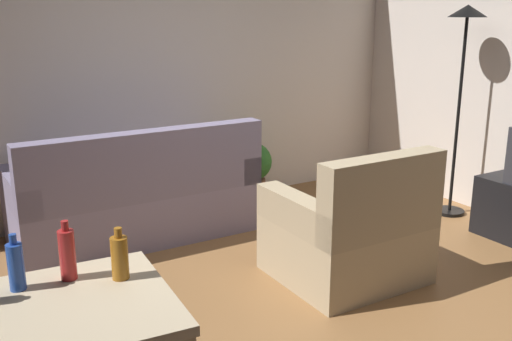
{
  "coord_description": "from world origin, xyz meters",
  "views": [
    {
      "loc": [
        -1.82,
        -2.72,
        1.79
      ],
      "look_at": [
        0.1,
        0.5,
        0.75
      ],
      "focal_mm": 41.43,
      "sensor_mm": 36.0,
      "label": 1
    }
  ],
  "objects_px": {
    "armchair": "(351,234)",
    "bottle_amber": "(120,257)",
    "couch": "(137,201)",
    "bottle_red": "(67,254)",
    "bottle_blue": "(16,266)",
    "torchiere_lamp": "(464,54)",
    "potted_plant": "(253,168)"
  },
  "relations": [
    {
      "from": "bottle_blue",
      "to": "bottle_amber",
      "type": "bearing_deg",
      "value": -16.47
    },
    {
      "from": "potted_plant",
      "to": "bottle_amber",
      "type": "bearing_deg",
      "value": -129.68
    },
    {
      "from": "torchiere_lamp",
      "to": "bottle_amber",
      "type": "distance_m",
      "value": 3.73
    },
    {
      "from": "couch",
      "to": "armchair",
      "type": "distance_m",
      "value": 1.75
    },
    {
      "from": "potted_plant",
      "to": "bottle_blue",
      "type": "relative_size",
      "value": 2.56
    },
    {
      "from": "bottle_amber",
      "to": "potted_plant",
      "type": "bearing_deg",
      "value": 50.32
    },
    {
      "from": "bottle_amber",
      "to": "couch",
      "type": "bearing_deg",
      "value": 69.18
    },
    {
      "from": "torchiere_lamp",
      "to": "potted_plant",
      "type": "bearing_deg",
      "value": 138.31
    },
    {
      "from": "couch",
      "to": "armchair",
      "type": "height_order",
      "value": "same"
    },
    {
      "from": "bottle_red",
      "to": "bottle_amber",
      "type": "distance_m",
      "value": 0.2
    },
    {
      "from": "couch",
      "to": "bottle_amber",
      "type": "xyz_separation_m",
      "value": [
        -0.84,
        -2.21,
        0.54
      ]
    },
    {
      "from": "armchair",
      "to": "bottle_blue",
      "type": "xyz_separation_m",
      "value": [
        -2.17,
        -0.64,
        0.54
      ]
    },
    {
      "from": "bottle_blue",
      "to": "armchair",
      "type": "bearing_deg",
      "value": 16.51
    },
    {
      "from": "torchiere_lamp",
      "to": "potted_plant",
      "type": "height_order",
      "value": "torchiere_lamp"
    },
    {
      "from": "bottle_red",
      "to": "armchair",
      "type": "bearing_deg",
      "value": 18.17
    },
    {
      "from": "armchair",
      "to": "bottle_blue",
      "type": "bearing_deg",
      "value": 16.66
    },
    {
      "from": "couch",
      "to": "armchair",
      "type": "relative_size",
      "value": 2.04
    },
    {
      "from": "potted_plant",
      "to": "bottle_amber",
      "type": "xyz_separation_m",
      "value": [
        -2.09,
        -2.52,
        0.52
      ]
    },
    {
      "from": "couch",
      "to": "bottle_red",
      "type": "xyz_separation_m",
      "value": [
        -1.01,
        -2.11,
        0.56
      ]
    },
    {
      "from": "torchiere_lamp",
      "to": "bottle_red",
      "type": "height_order",
      "value": "torchiere_lamp"
    },
    {
      "from": "bottle_red",
      "to": "bottle_blue",
      "type": "bearing_deg",
      "value": 177.68
    },
    {
      "from": "potted_plant",
      "to": "bottle_amber",
      "type": "distance_m",
      "value": 3.32
    },
    {
      "from": "bottle_red",
      "to": "bottle_amber",
      "type": "relative_size",
      "value": 1.14
    },
    {
      "from": "bottle_blue",
      "to": "bottle_red",
      "type": "distance_m",
      "value": 0.19
    },
    {
      "from": "torchiere_lamp",
      "to": "armchair",
      "type": "relative_size",
      "value": 1.97
    },
    {
      "from": "couch",
      "to": "torchiere_lamp",
      "type": "bearing_deg",
      "value": 161.14
    },
    {
      "from": "torchiere_lamp",
      "to": "bottle_blue",
      "type": "height_order",
      "value": "torchiere_lamp"
    },
    {
      "from": "armchair",
      "to": "bottle_amber",
      "type": "distance_m",
      "value": 2.03
    },
    {
      "from": "torchiere_lamp",
      "to": "potted_plant",
      "type": "distance_m",
      "value": 2.11
    },
    {
      "from": "bottle_red",
      "to": "potted_plant",
      "type": "bearing_deg",
      "value": 46.89
    },
    {
      "from": "armchair",
      "to": "torchiere_lamp",
      "type": "bearing_deg",
      "value": -160.6
    },
    {
      "from": "bottle_blue",
      "to": "bottle_red",
      "type": "xyz_separation_m",
      "value": [
        0.19,
        -0.01,
        0.01
      ]
    }
  ]
}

